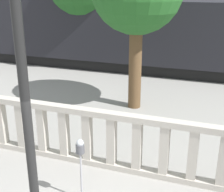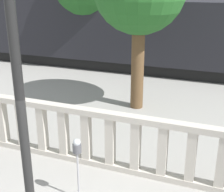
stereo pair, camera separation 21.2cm
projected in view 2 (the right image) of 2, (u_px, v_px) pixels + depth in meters
The scene contains 4 objects.
balustrade at pixel (136, 146), 6.98m from camera, with size 13.19×0.24×1.43m.
lamppost at pixel (12, 25), 4.29m from camera, with size 0.42×0.42×6.00m.
parking_meter at pixel (77, 151), 6.00m from camera, with size 0.17×0.17×1.36m.
train_near at pixel (204, 37), 14.35m from camera, with size 24.41×2.75×4.01m.
Camera 2 is at (1.74, -2.87, 4.13)m, focal length 50.00 mm.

